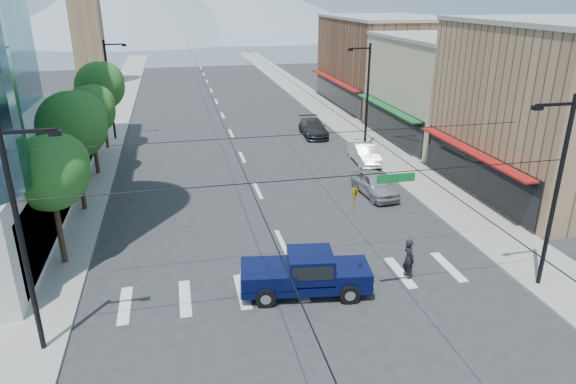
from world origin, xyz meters
name	(u,v)px	position (x,y,z in m)	size (l,w,h in m)	color
ground	(310,302)	(0.00, 0.00, 0.00)	(160.00, 160.00, 0.00)	#28282B
sidewalk_left	(112,116)	(-12.00, 40.00, 0.07)	(4.00, 120.00, 0.15)	gray
sidewalk_right	(321,106)	(12.00, 40.00, 0.07)	(4.00, 120.00, 0.15)	gray
shop_near	(564,111)	(20.00, 10.00, 5.50)	(12.00, 14.00, 11.00)	#8C6B4C
shop_mid	(454,90)	(20.00, 24.00, 4.50)	(12.00, 14.00, 9.00)	tan
shop_far	(386,63)	(20.00, 40.00, 5.00)	(12.00, 18.00, 10.00)	brown
clock_tower	(84,9)	(-16.50, 62.00, 10.64)	(4.80, 4.80, 20.40)	#8C6B4C
mountain_right	(245,5)	(20.00, 160.00, 9.00)	(90.00, 90.00, 18.00)	gray
tree_near	(52,170)	(-11.07, 6.10, 4.99)	(3.65, 3.64, 6.71)	black
tree_midnear	(74,123)	(-11.07, 13.10, 5.59)	(4.09, 4.09, 7.52)	black
tree_midfar	(91,109)	(-11.07, 20.10, 4.99)	(3.65, 3.64, 6.71)	black
tree_far	(101,85)	(-11.07, 27.10, 5.59)	(4.09, 4.09, 7.52)	black
signal_rig	(323,215)	(0.19, -1.00, 4.64)	(21.80, 0.20, 9.00)	black
lamp_pole_nw	(111,87)	(-10.67, 30.00, 4.94)	(2.00, 0.25, 9.00)	black
lamp_pole_ne	(366,93)	(10.67, 22.00, 4.94)	(2.00, 0.25, 9.00)	black
pickup_truck	(305,272)	(-0.02, 0.80, 1.04)	(6.15, 2.94, 2.01)	#070D37
pedestrian	(409,259)	(5.14, 1.04, 1.01)	(0.74, 0.48, 2.02)	black
parked_car_near	(375,184)	(7.60, 11.55, 0.79)	(1.86, 4.62, 1.57)	#A5A6AA
parked_car_mid	(364,154)	(9.40, 18.41, 0.76)	(1.60, 4.59, 1.51)	white
parked_car_far	(313,128)	(7.60, 27.43, 0.77)	(2.15, 5.30, 1.54)	#28282B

